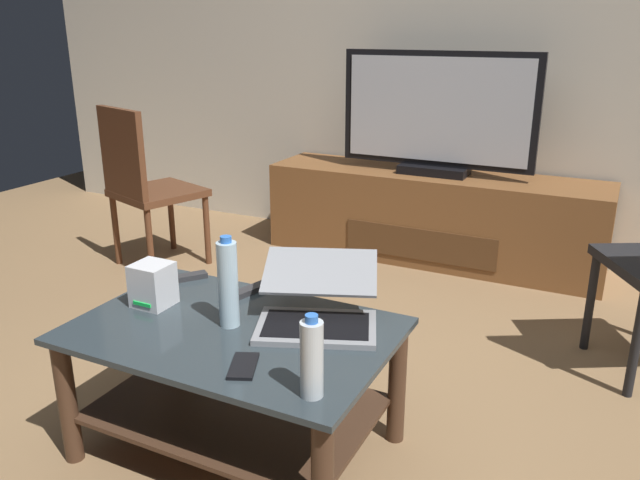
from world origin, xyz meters
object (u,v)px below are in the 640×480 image
television (437,116)px  side_chair (144,182)px  router_box (153,285)px  water_bottle_far (228,283)px  water_bottle_near (312,358)px  media_cabinet (432,216)px  laptop (318,304)px  cell_phone (243,366)px  coffee_table (235,368)px  soundbar_remote (249,290)px  tv_remote (186,277)px

television → side_chair: 1.71m
router_box → water_bottle_far: size_ratio=0.50×
water_bottle_near → side_chair: bearing=141.6°
media_cabinet → laptop: (0.19, -1.92, 0.25)m
side_chair → router_box: side_chair is taller
laptop → cell_phone: laptop is taller
coffee_table → soundbar_remote: size_ratio=6.28×
laptop → soundbar_remote: size_ratio=3.18×
water_bottle_near → cell_phone: size_ratio=1.63×
water_bottle_far → side_chair: bearing=139.5°
water_bottle_far → water_bottle_near: bearing=-30.5°
soundbar_remote → water_bottle_near: bearing=-28.5°
coffee_table → television: bearing=89.2°
television → cell_phone: television is taller
coffee_table → laptop: laptop is taller
water_bottle_near → soundbar_remote: bearing=135.8°
side_chair → router_box: (1.06, -1.16, 0.01)m
side_chair → water_bottle_near: bearing=-38.4°
media_cabinet → side_chair: size_ratio=2.12×
router_box → water_bottle_near: bearing=-19.4°
side_chair → cell_phone: 2.09m
coffee_table → laptop: size_ratio=1.97×
side_chair → soundbar_remote: size_ratio=5.85×
water_bottle_far → cell_phone: bearing=-48.4°
laptop → media_cabinet: bearing=95.6°
cell_phone → laptop: bearing=57.8°
tv_remote → water_bottle_far: bearing=3.7°
water_bottle_near → laptop: bearing=114.4°
television → water_bottle_far: size_ratio=3.79×
soundbar_remote → water_bottle_far: bearing=-55.5°
television → water_bottle_far: 2.07m
coffee_table → tv_remote: 0.49m
media_cabinet → laptop: size_ratio=3.90×
router_box → coffee_table: bearing=-5.0°
coffee_table → side_chair: side_chair is taller
water_bottle_near → water_bottle_far: size_ratio=0.77×
laptop → soundbar_remote: 0.34m
water_bottle_near → tv_remote: 0.92m
router_box → laptop: bearing=13.6°
media_cabinet → tv_remote: 1.89m
side_chair → water_bottle_far: size_ratio=3.15×
media_cabinet → water_bottle_far: size_ratio=6.68×
coffee_table → water_bottle_near: size_ratio=4.41×
water_bottle_far → tv_remote: bearing=146.5°
media_cabinet → water_bottle_far: bearing=-91.4°
water_bottle_near → tv_remote: water_bottle_near is taller
media_cabinet → water_bottle_near: (0.37, -2.31, 0.29)m
coffee_table → laptop: bearing=37.0°
media_cabinet → router_box: (-0.37, -2.06, 0.26)m
tv_remote → soundbar_remote: same height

